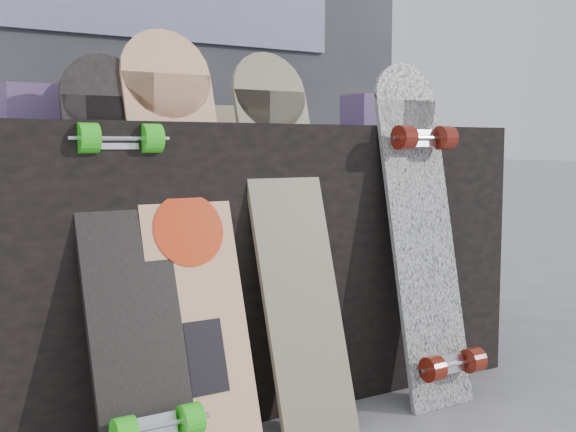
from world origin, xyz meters
TOP-DOWN VIEW (x-y plane):
  - vendor_table at (0.00, 0.50)m, footprint 1.60×0.60m
  - booth at (0.00, 1.35)m, footprint 2.40×0.22m
  - merch_box_purple at (-0.60, 0.53)m, footprint 0.18×0.12m
  - merch_box_small at (0.55, 0.60)m, footprint 0.14×0.14m
  - merch_box_flat at (-0.07, 0.53)m, footprint 0.22×0.10m
  - longboard_geisha at (-0.33, 0.19)m, footprint 0.24×0.34m
  - longboard_celtic at (-0.04, 0.17)m, footprint 0.22×0.31m
  - longboard_cascadia at (0.38, 0.11)m, footprint 0.22×0.28m
  - skateboard_dark at (-0.49, 0.16)m, footprint 0.22×0.39m

SIDE VIEW (x-z plane):
  - vendor_table at x=0.00m, z-range 0.00..0.80m
  - skateboard_dark at x=-0.49m, z-range 0.01..0.98m
  - longboard_cascadia at x=0.38m, z-range 0.01..1.00m
  - longboard_celtic at x=-0.04m, z-range 0.03..1.03m
  - longboard_geisha at x=-0.33m, z-range 0.03..1.07m
  - merch_box_flat at x=-0.07m, z-range 0.80..0.86m
  - merch_box_purple at x=-0.60m, z-range 0.80..0.90m
  - merch_box_small at x=0.55m, z-range 0.80..0.92m
  - booth at x=0.00m, z-range 0.00..2.20m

